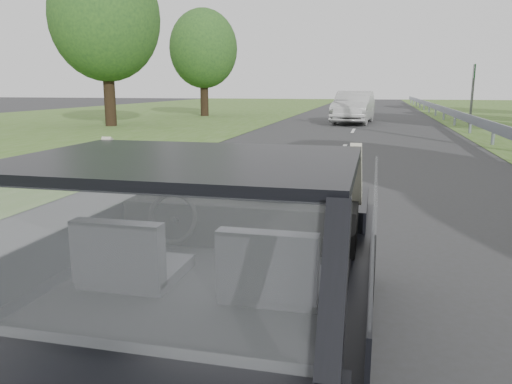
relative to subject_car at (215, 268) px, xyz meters
The scene contains 11 objects.
ground 0.72m from the subject_car, ahead, with size 140.00×140.00×0.00m, color #2E2E2E.
subject_car is the anchor object (origin of this frame).
dashboard 0.64m from the subject_car, 90.00° to the left, with size 1.58×0.45×0.30m, color black.
driver_seat 0.52m from the subject_car, 144.06° to the right, with size 0.50×0.72×0.42m, color black.
passenger_seat 0.52m from the subject_car, 35.94° to the right, with size 0.50×0.72×0.42m, color black.
steering_wheel 0.55m from the subject_car, 140.48° to the left, with size 0.36×0.36×0.04m, color black.
cat 0.76m from the subject_car, 71.55° to the left, with size 0.56×0.17×0.25m, color #A1A1A1.
other_car 22.49m from the subject_car, 90.56° to the left, with size 1.86×4.72×1.55m, color #B9B9B9.
highway_sign 22.94m from the subject_car, 77.08° to the left, with size 0.11×1.10×2.76m, color #165724.
tree_5 21.29m from the subject_car, 121.02° to the left, with size 4.81×4.81×7.28m, color #1E411D, non-canonical shape.
tree_6 28.23m from the subject_car, 109.35° to the left, with size 4.04×4.04×6.12m, color #1E411D, non-canonical shape.
Camera 1 is at (0.88, -2.65, 1.78)m, focal length 35.00 mm.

